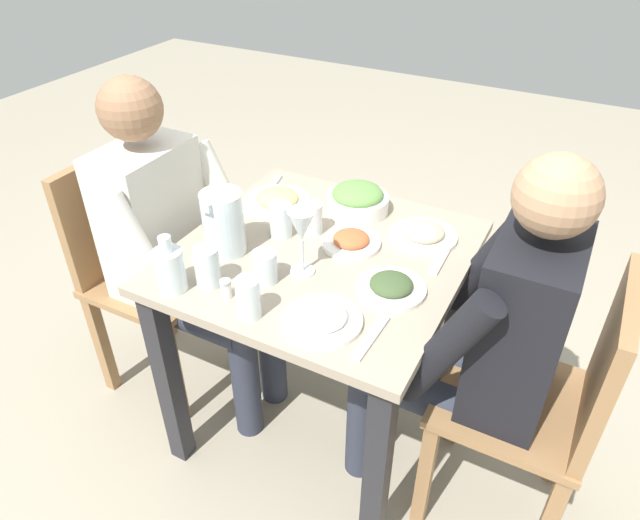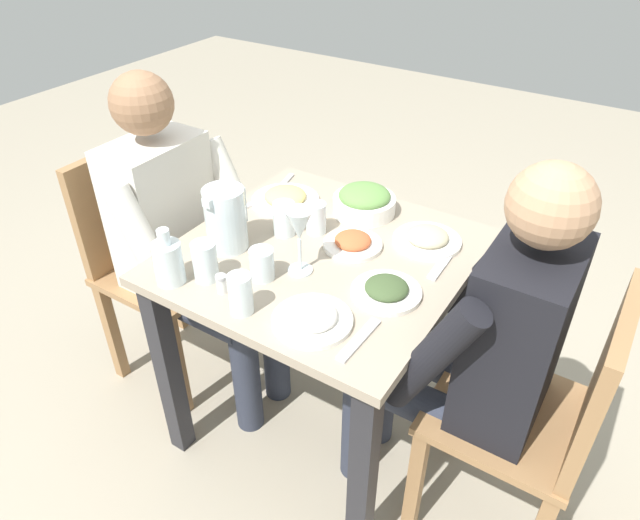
{
  "view_description": "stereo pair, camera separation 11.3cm",
  "coord_description": "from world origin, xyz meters",
  "px_view_note": "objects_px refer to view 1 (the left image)",
  "views": [
    {
      "loc": [
        -1.22,
        -0.64,
        1.69
      ],
      "look_at": [
        -0.02,
        -0.01,
        0.73
      ],
      "focal_mm": 32.04,
      "sensor_mm": 36.0,
      "label": 1
    },
    {
      "loc": [
        -1.17,
        -0.74,
        1.69
      ],
      "look_at": [
        -0.02,
        -0.01,
        0.73
      ],
      "focal_mm": 32.04,
      "sensor_mm": 36.0,
      "label": 2
    }
  ],
  "objects_px": {
    "diner_near": "(481,334)",
    "chair_near": "(548,399)",
    "dining_table": "(321,289)",
    "water_glass_by_pitcher": "(207,267)",
    "plate_fries": "(277,199)",
    "diner_far": "(177,243)",
    "salad_bowl": "(357,199)",
    "plate_yoghurt": "(322,318)",
    "water_glass_far_right": "(265,267)",
    "chair_far": "(138,263)",
    "water_pitcher": "(224,223)",
    "plate_beans": "(424,234)",
    "water_glass_far_left": "(248,298)",
    "water_glass_center": "(281,220)",
    "water_glass_near_right": "(312,218)",
    "plate_rice_curry": "(351,241)",
    "salt_shaker": "(226,289)",
    "oil_carafe": "(170,271)",
    "wine_glass": "(302,229)",
    "plate_dolmas": "(391,286)"
  },
  "relations": [
    {
      "from": "diner_near",
      "to": "plate_yoghurt",
      "type": "xyz_separation_m",
      "value": [
        -0.24,
        0.35,
        0.1
      ]
    },
    {
      "from": "water_glass_near_right",
      "to": "wine_glass",
      "type": "xyz_separation_m",
      "value": [
        -0.2,
        -0.07,
        0.09
      ]
    },
    {
      "from": "chair_far",
      "to": "salt_shaker",
      "type": "xyz_separation_m",
      "value": [
        -0.23,
        -0.58,
        0.26
      ]
    },
    {
      "from": "plate_beans",
      "to": "water_glass_by_pitcher",
      "type": "bearing_deg",
      "value": 138.27
    },
    {
      "from": "plate_rice_curry",
      "to": "oil_carafe",
      "type": "relative_size",
      "value": 1.07
    },
    {
      "from": "diner_far",
      "to": "salad_bowl",
      "type": "bearing_deg",
      "value": -55.64
    },
    {
      "from": "water_pitcher",
      "to": "salt_shaker",
      "type": "xyz_separation_m",
      "value": [
        -0.18,
        -0.13,
        -0.07
      ]
    },
    {
      "from": "diner_near",
      "to": "plate_beans",
      "type": "distance_m",
      "value": 0.37
    },
    {
      "from": "diner_far",
      "to": "plate_beans",
      "type": "xyz_separation_m",
      "value": [
        0.28,
        -0.73,
        0.1
      ]
    },
    {
      "from": "plate_beans",
      "to": "oil_carafe",
      "type": "height_order",
      "value": "oil_carafe"
    },
    {
      "from": "water_glass_far_left",
      "to": "salt_shaker",
      "type": "distance_m",
      "value": 0.1
    },
    {
      "from": "diner_near",
      "to": "chair_near",
      "type": "bearing_deg",
      "value": -90.0
    },
    {
      "from": "diner_near",
      "to": "water_glass_far_left",
      "type": "distance_m",
      "value": 0.62
    },
    {
      "from": "plate_rice_curry",
      "to": "water_glass_near_right",
      "type": "height_order",
      "value": "water_glass_near_right"
    },
    {
      "from": "diner_near",
      "to": "water_glass_near_right",
      "type": "distance_m",
      "value": 0.6
    },
    {
      "from": "diner_near",
      "to": "oil_carafe",
      "type": "distance_m",
      "value": 0.84
    },
    {
      "from": "chair_near",
      "to": "salt_shaker",
      "type": "height_order",
      "value": "chair_near"
    },
    {
      "from": "plate_fries",
      "to": "water_glass_center",
      "type": "xyz_separation_m",
      "value": [
        -0.16,
        -0.11,
        0.04
      ]
    },
    {
      "from": "salad_bowl",
      "to": "plate_yoghurt",
      "type": "bearing_deg",
      "value": -164.06
    },
    {
      "from": "plate_dolmas",
      "to": "plate_beans",
      "type": "distance_m",
      "value": 0.29
    },
    {
      "from": "water_pitcher",
      "to": "oil_carafe",
      "type": "xyz_separation_m",
      "value": [
        -0.22,
        0.02,
        -0.04
      ]
    },
    {
      "from": "salad_bowl",
      "to": "plate_dolmas",
      "type": "xyz_separation_m",
      "value": [
        -0.34,
        -0.26,
        -0.03
      ]
    },
    {
      "from": "dining_table",
      "to": "water_glass_by_pitcher",
      "type": "bearing_deg",
      "value": 144.88
    },
    {
      "from": "chair_far",
      "to": "plate_yoghurt",
      "type": "distance_m",
      "value": 0.91
    },
    {
      "from": "chair_far",
      "to": "diner_far",
      "type": "xyz_separation_m",
      "value": [
        -0.0,
        -0.21,
        0.15
      ]
    },
    {
      "from": "water_pitcher",
      "to": "water_glass_far_left",
      "type": "relative_size",
      "value": 1.72
    },
    {
      "from": "plate_fries",
      "to": "diner_far",
      "type": "bearing_deg",
      "value": 137.2
    },
    {
      "from": "oil_carafe",
      "to": "water_glass_by_pitcher",
      "type": "bearing_deg",
      "value": -50.51
    },
    {
      "from": "plate_yoghurt",
      "to": "water_glass_near_right",
      "type": "bearing_deg",
      "value": 31.62
    },
    {
      "from": "water_pitcher",
      "to": "water_glass_near_right",
      "type": "distance_m",
      "value": 0.28
    },
    {
      "from": "diner_near",
      "to": "water_glass_near_right",
      "type": "relative_size",
      "value": 12.12
    },
    {
      "from": "plate_rice_curry",
      "to": "water_glass_far_right",
      "type": "height_order",
      "value": "water_glass_far_right"
    },
    {
      "from": "diner_far",
      "to": "water_glass_center",
      "type": "xyz_separation_m",
      "value": [
        0.09,
        -0.34,
        0.14
      ]
    },
    {
      "from": "plate_beans",
      "to": "water_glass_far_left",
      "type": "xyz_separation_m",
      "value": [
        -0.55,
        0.27,
        0.04
      ]
    },
    {
      "from": "salad_bowl",
      "to": "plate_yoghurt",
      "type": "relative_size",
      "value": 1.0
    },
    {
      "from": "dining_table",
      "to": "water_glass_by_pitcher",
      "type": "relative_size",
      "value": 7.14
    },
    {
      "from": "plate_yoghurt",
      "to": "water_glass_center",
      "type": "bearing_deg",
      "value": 44.8
    },
    {
      "from": "chair_far",
      "to": "water_glass_far_right",
      "type": "bearing_deg",
      "value": -101.22
    },
    {
      "from": "salad_bowl",
      "to": "plate_fries",
      "type": "bearing_deg",
      "value": 107.81
    },
    {
      "from": "salad_bowl",
      "to": "water_glass_far_left",
      "type": "xyz_separation_m",
      "value": [
        -0.6,
        0.02,
        0.01
      ]
    },
    {
      "from": "chair_near",
      "to": "water_glass_far_left",
      "type": "relative_size",
      "value": 8.08
    },
    {
      "from": "oil_carafe",
      "to": "water_glass_far_left",
      "type": "bearing_deg",
      "value": -88.92
    },
    {
      "from": "wine_glass",
      "to": "salt_shaker",
      "type": "xyz_separation_m",
      "value": [
        -0.19,
        0.12,
        -0.11
      ]
    },
    {
      "from": "plate_rice_curry",
      "to": "salt_shaker",
      "type": "xyz_separation_m",
      "value": [
        -0.37,
        0.18,
        0.01
      ]
    },
    {
      "from": "plate_yoghurt",
      "to": "water_glass_far_right",
      "type": "height_order",
      "value": "water_glass_far_right"
    },
    {
      "from": "chair_near",
      "to": "diner_near",
      "type": "distance_m",
      "value": 0.25
    },
    {
      "from": "dining_table",
      "to": "water_pitcher",
      "type": "relative_size",
      "value": 4.28
    },
    {
      "from": "chair_near",
      "to": "plate_fries",
      "type": "xyz_separation_m",
      "value": [
        0.22,
        0.96,
        0.25
      ]
    },
    {
      "from": "diner_near",
      "to": "water_pitcher",
      "type": "relative_size",
      "value": 6.26
    },
    {
      "from": "dining_table",
      "to": "water_glass_near_right",
      "type": "distance_m",
      "value": 0.22
    }
  ]
}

